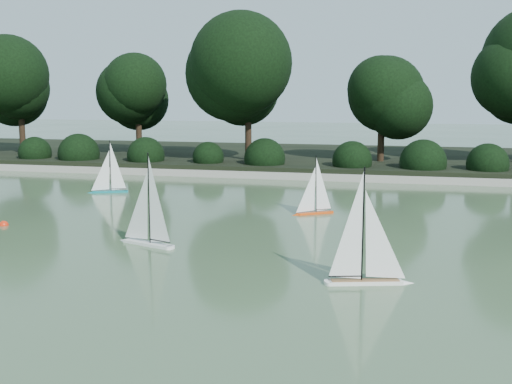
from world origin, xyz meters
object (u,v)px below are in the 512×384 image
sailboat_white_a (144,229)px  race_buoy (4,225)px  sailboat_orange (312,204)px  sailboat_teal (106,184)px  sailboat_white_b (372,265)px

sailboat_white_a → race_buoy: (-3.06, 0.77, -0.25)m
sailboat_orange → sailboat_teal: sailboat_teal is taller
sailboat_white_a → sailboat_teal: bearing=122.2°
sailboat_teal → race_buoy: (-0.12, -3.90, -0.21)m
sailboat_teal → sailboat_white_b: bearing=-42.2°
sailboat_orange → sailboat_teal: size_ratio=0.92×
sailboat_white_a → sailboat_teal: sailboat_white_a is taller
sailboat_white_b → race_buoy: bearing=162.8°
sailboat_orange → sailboat_white_a: bearing=-125.9°
sailboat_white_a → sailboat_white_b: 3.88m
sailboat_white_a → sailboat_orange: size_ratio=1.28×
sailboat_white_b → sailboat_white_a: bearing=160.3°
sailboat_white_b → sailboat_orange: 4.63m
sailboat_teal → race_buoy: sailboat_teal is taller
sailboat_white_b → sailboat_teal: (-6.59, 5.98, -0.04)m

